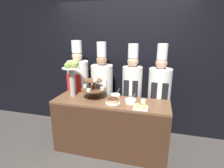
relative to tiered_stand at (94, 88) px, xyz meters
The scene contains 14 objects.
ground_plane 1.17m from the tiered_stand, 48.31° to the right, with size 14.00×14.00×0.00m, color #47423D.
wall_back 0.91m from the tiered_stand, 69.60° to the left, with size 10.00×0.06×2.80m.
buffet_counter 0.70m from the tiered_stand, 10.41° to the right, with size 1.84×0.56×0.90m.
tiered_stand is the anchor object (origin of this frame).
fruit_pedestal 0.44m from the tiered_stand, behind, with size 0.30×0.30×0.63m.
cake_round 0.41m from the tiered_stand, 20.28° to the right, with size 0.22×0.22×0.08m.
cup_white 0.82m from the tiered_stand, ahead, with size 0.08×0.08×0.05m.
cake_square_tray 0.83m from the tiered_stand, 14.78° to the right, with size 0.20×0.20×0.05m.
serving_bowl_near 0.64m from the tiered_stand, ahead, with size 0.17×0.17×0.17m.
serving_bowl_far 0.39m from the tiered_stand, 18.38° to the left, with size 0.15×0.15×0.16m.
chef_left 0.63m from the tiered_stand, 138.18° to the left, with size 0.39×0.39×1.80m.
chef_center_left 0.44m from the tiered_stand, 89.03° to the left, with size 0.39×0.39×1.79m.
chef_center_right 0.71m from the tiered_stand, 36.48° to the left, with size 0.35×0.35×1.76m.
chef_right 1.12m from the tiered_stand, 21.97° to the left, with size 0.38×0.38×1.77m.
Camera 1 is at (0.68, -2.20, 1.93)m, focal length 28.00 mm.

